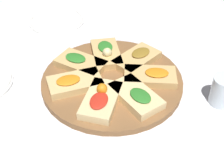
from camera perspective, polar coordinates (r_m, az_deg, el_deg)
ground_plane at (r=0.96m, az=0.00°, el=-1.44°), size 3.00×3.00×0.00m
serving_board at (r=0.96m, az=0.00°, el=-1.00°), size 0.43×0.43×0.02m
focaccia_slice_0 at (r=0.92m, az=-6.87°, el=-1.41°), size 0.16×0.18×0.03m
focaccia_slice_1 at (r=0.86m, az=-2.00°, el=-4.45°), size 0.16×0.09×0.05m
focaccia_slice_2 at (r=0.87m, az=4.42°, el=-3.82°), size 0.16×0.18×0.03m
focaccia_slice_3 at (r=0.95m, az=7.06°, el=-0.22°), size 0.12×0.17×0.03m
focaccia_slice_4 at (r=1.01m, az=4.58°, el=3.00°), size 0.18×0.15×0.03m
focaccia_slice_5 at (r=1.03m, az=-1.07°, el=4.02°), size 0.18×0.15×0.05m
focaccia_slice_6 at (r=1.00m, az=-5.79°, el=2.17°), size 0.12×0.17×0.03m
plate_right at (r=1.30m, az=-10.08°, el=9.84°), size 0.22×0.22×0.02m
water_glass at (r=0.93m, az=19.67°, el=-2.75°), size 0.07×0.07×0.09m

